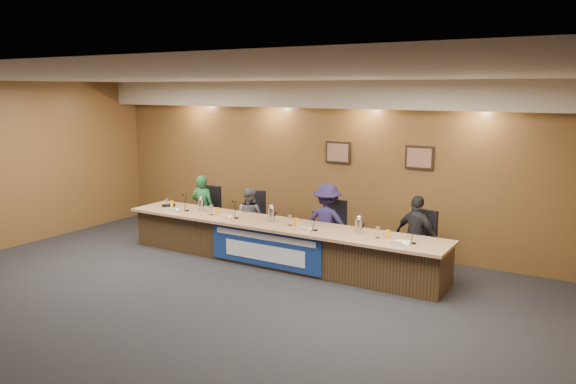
% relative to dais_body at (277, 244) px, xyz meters
% --- Properties ---
extents(floor, '(10.00, 10.00, 0.00)m').
position_rel_dais_body_xyz_m(floor, '(0.00, -2.40, -0.35)').
color(floor, black).
rests_on(floor, ground).
extents(ceiling, '(10.00, 8.00, 0.04)m').
position_rel_dais_body_xyz_m(ceiling, '(0.00, -2.40, 2.85)').
color(ceiling, silver).
rests_on(ceiling, wall_back).
extents(wall_back, '(10.00, 0.04, 3.20)m').
position_rel_dais_body_xyz_m(wall_back, '(0.00, 1.60, 1.25)').
color(wall_back, brown).
rests_on(wall_back, floor).
extents(soffit, '(10.00, 0.50, 0.50)m').
position_rel_dais_body_xyz_m(soffit, '(0.00, 1.35, 2.60)').
color(soffit, beige).
rests_on(soffit, wall_back).
extents(dais_body, '(6.00, 0.80, 0.70)m').
position_rel_dais_body_xyz_m(dais_body, '(0.00, 0.00, 0.00)').
color(dais_body, '#3B2916').
rests_on(dais_body, floor).
extents(dais_top, '(6.10, 0.95, 0.05)m').
position_rel_dais_body_xyz_m(dais_top, '(0.00, -0.05, 0.38)').
color(dais_top, '#A47955').
rests_on(dais_top, dais_body).
extents(banner, '(2.20, 0.02, 0.65)m').
position_rel_dais_body_xyz_m(banner, '(0.00, -0.41, 0.03)').
color(banner, navy).
rests_on(banner, dais_body).
extents(banner_text_upper, '(2.00, 0.01, 0.10)m').
position_rel_dais_body_xyz_m(banner_text_upper, '(0.00, -0.43, 0.23)').
color(banner_text_upper, silver).
rests_on(banner_text_upper, banner).
extents(banner_text_lower, '(1.60, 0.01, 0.28)m').
position_rel_dais_body_xyz_m(banner_text_lower, '(0.00, -0.43, -0.05)').
color(banner_text_lower, silver).
rests_on(banner_text_lower, banner).
extents(wall_photo_left, '(0.52, 0.04, 0.42)m').
position_rel_dais_body_xyz_m(wall_photo_left, '(0.40, 1.57, 1.50)').
color(wall_photo_left, black).
rests_on(wall_photo_left, wall_back).
extents(wall_photo_right, '(0.52, 0.04, 0.42)m').
position_rel_dais_body_xyz_m(wall_photo_right, '(2.00, 1.57, 1.50)').
color(wall_photo_right, black).
rests_on(wall_photo_right, wall_back).
extents(panelist_a, '(0.54, 0.41, 1.33)m').
position_rel_dais_body_xyz_m(panelist_a, '(-2.16, 0.58, 0.32)').
color(panelist_a, '#165229').
rests_on(panelist_a, floor).
extents(panelist_b, '(0.60, 0.48, 1.19)m').
position_rel_dais_body_xyz_m(panelist_b, '(-0.99, 0.58, 0.24)').
color(panelist_b, '#545358').
rests_on(panelist_b, floor).
extents(panelist_c, '(0.95, 0.60, 1.40)m').
position_rel_dais_body_xyz_m(panelist_c, '(0.69, 0.58, 0.35)').
color(panelist_c, '#1C163E').
rests_on(panelist_c, floor).
extents(panelist_d, '(0.86, 0.54, 1.36)m').
position_rel_dais_body_xyz_m(panelist_d, '(2.33, 0.58, 0.33)').
color(panelist_d, black).
rests_on(panelist_d, floor).
extents(office_chair_a, '(0.51, 0.51, 0.08)m').
position_rel_dais_body_xyz_m(office_chair_a, '(-2.16, 0.68, 0.13)').
color(office_chair_a, black).
rests_on(office_chair_a, floor).
extents(office_chair_b, '(0.62, 0.62, 0.08)m').
position_rel_dais_body_xyz_m(office_chair_b, '(-0.99, 0.68, 0.13)').
color(office_chair_b, black).
rests_on(office_chair_b, floor).
extents(office_chair_c, '(0.53, 0.53, 0.08)m').
position_rel_dais_body_xyz_m(office_chair_c, '(0.69, 0.68, 0.13)').
color(office_chair_c, black).
rests_on(office_chair_c, floor).
extents(office_chair_d, '(0.57, 0.57, 0.08)m').
position_rel_dais_body_xyz_m(office_chair_d, '(2.33, 0.68, 0.13)').
color(office_chair_d, black).
rests_on(office_chair_d, floor).
extents(nameplate_a, '(0.24, 0.08, 0.10)m').
position_rel_dais_body_xyz_m(nameplate_a, '(-2.19, -0.30, 0.45)').
color(nameplate_a, white).
rests_on(nameplate_a, dais_top).
extents(microphone_a, '(0.07, 0.07, 0.02)m').
position_rel_dais_body_xyz_m(microphone_a, '(-1.96, -0.12, 0.41)').
color(microphone_a, black).
rests_on(microphone_a, dais_top).
extents(juice_glass_a, '(0.06, 0.06, 0.15)m').
position_rel_dais_body_xyz_m(juice_glass_a, '(-2.39, -0.08, 0.47)').
color(juice_glass_a, '#E5A00F').
rests_on(juice_glass_a, dais_top).
extents(water_glass_a, '(0.08, 0.08, 0.18)m').
position_rel_dais_body_xyz_m(water_glass_a, '(-2.52, -0.06, 0.49)').
color(water_glass_a, silver).
rests_on(water_glass_a, dais_top).
extents(nameplate_b, '(0.24, 0.08, 0.10)m').
position_rel_dais_body_xyz_m(nameplate_b, '(-0.97, -0.26, 0.45)').
color(nameplate_b, white).
rests_on(nameplate_b, dais_top).
extents(microphone_b, '(0.07, 0.07, 0.02)m').
position_rel_dais_body_xyz_m(microphone_b, '(-0.78, -0.13, 0.41)').
color(microphone_b, black).
rests_on(microphone_b, dais_top).
extents(juice_glass_b, '(0.06, 0.06, 0.15)m').
position_rel_dais_body_xyz_m(juice_glass_b, '(-1.22, -0.13, 0.47)').
color(juice_glass_b, '#E5A00F').
rests_on(juice_glass_b, dais_top).
extents(water_glass_b, '(0.08, 0.08, 0.18)m').
position_rel_dais_body_xyz_m(water_glass_b, '(-1.35, -0.14, 0.49)').
color(water_glass_b, silver).
rests_on(water_glass_b, dais_top).
extents(nameplate_c, '(0.24, 0.08, 0.10)m').
position_rel_dais_body_xyz_m(nameplate_c, '(0.70, -0.30, 0.45)').
color(nameplate_c, white).
rests_on(nameplate_c, dais_top).
extents(microphone_c, '(0.07, 0.07, 0.02)m').
position_rel_dais_body_xyz_m(microphone_c, '(0.86, -0.18, 0.41)').
color(microphone_c, black).
rests_on(microphone_c, dais_top).
extents(juice_glass_c, '(0.06, 0.06, 0.15)m').
position_rel_dais_body_xyz_m(juice_glass_c, '(0.45, -0.11, 0.47)').
color(juice_glass_c, '#E5A00F').
rests_on(juice_glass_c, dais_top).
extents(water_glass_c, '(0.08, 0.08, 0.18)m').
position_rel_dais_body_xyz_m(water_glass_c, '(0.31, -0.09, 0.49)').
color(water_glass_c, silver).
rests_on(water_glass_c, dais_top).
extents(nameplate_d, '(0.24, 0.08, 0.10)m').
position_rel_dais_body_xyz_m(nameplate_d, '(2.30, -0.33, 0.45)').
color(nameplate_d, white).
rests_on(nameplate_d, dais_top).
extents(microphone_d, '(0.07, 0.07, 0.02)m').
position_rel_dais_body_xyz_m(microphone_d, '(2.51, -0.12, 0.41)').
color(microphone_d, black).
rests_on(microphone_d, dais_top).
extents(juice_glass_d, '(0.06, 0.06, 0.15)m').
position_rel_dais_body_xyz_m(juice_glass_d, '(2.08, -0.07, 0.47)').
color(juice_glass_d, '#E5A00F').
rests_on(juice_glass_d, dais_top).
extents(water_glass_d, '(0.08, 0.08, 0.18)m').
position_rel_dais_body_xyz_m(water_glass_d, '(1.92, -0.10, 0.49)').
color(water_glass_d, silver).
rests_on(water_glass_d, dais_top).
extents(carafe_left, '(0.11, 0.11, 0.23)m').
position_rel_dais_body_xyz_m(carafe_left, '(-1.72, 0.00, 0.52)').
color(carafe_left, silver).
rests_on(carafe_left, dais_top).
extents(carafe_mid, '(0.12, 0.12, 0.25)m').
position_rel_dais_body_xyz_m(carafe_mid, '(-0.10, -0.02, 0.52)').
color(carafe_mid, silver).
rests_on(carafe_mid, dais_top).
extents(carafe_right, '(0.12, 0.12, 0.24)m').
position_rel_dais_body_xyz_m(carafe_right, '(1.55, 0.01, 0.52)').
color(carafe_right, silver).
rests_on(carafe_right, dais_top).
extents(speakerphone, '(0.32, 0.32, 0.05)m').
position_rel_dais_body_xyz_m(speakerphone, '(-2.50, -0.01, 0.43)').
color(speakerphone, black).
rests_on(speakerphone, dais_top).
extents(paper_stack, '(0.26, 0.33, 0.01)m').
position_rel_dais_body_xyz_m(paper_stack, '(2.34, -0.13, 0.40)').
color(paper_stack, white).
rests_on(paper_stack, dais_top).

